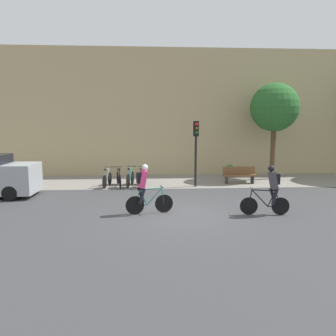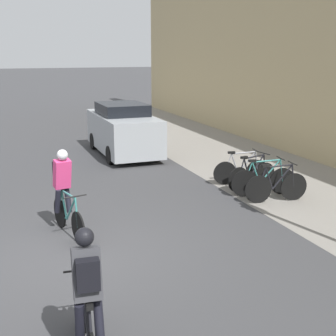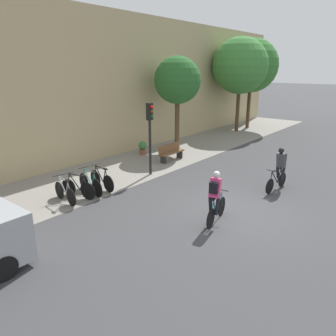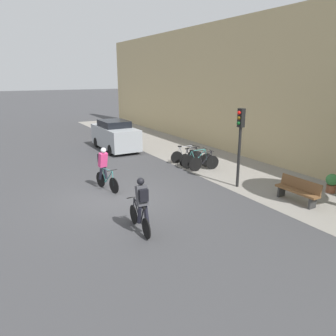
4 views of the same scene
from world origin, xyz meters
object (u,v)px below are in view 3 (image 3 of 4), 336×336
at_px(parked_bike_2, 90,183).
at_px(parked_bike_0, 65,192).
at_px(parked_bike_1, 78,188).
at_px(cyclist_pink, 215,196).
at_px(cyclist_grey, 280,167).
at_px(parked_bike_3, 102,180).
at_px(potted_plant, 143,147).
at_px(bench, 171,152).
at_px(traffic_light_pole, 150,126).

bearing_deg(parked_bike_2, parked_bike_0, 179.98).
height_order(parked_bike_1, parked_bike_2, parked_bike_2).
distance_m(cyclist_pink, cyclist_grey, 4.40).
xyz_separation_m(cyclist_pink, parked_bike_3, (-0.20, 5.23, -0.53)).
xyz_separation_m(cyclist_grey, parked_bike_3, (-4.59, 5.62, -0.53)).
height_order(cyclist_grey, potted_plant, cyclist_grey).
distance_m(cyclist_pink, bench, 7.63).
relative_size(parked_bike_3, potted_plant, 2.13).
height_order(parked_bike_0, traffic_light_pole, traffic_light_pole).
xyz_separation_m(parked_bike_0, bench, (6.96, 0.51, 0.07)).
height_order(parked_bike_2, traffic_light_pole, traffic_light_pole).
relative_size(parked_bike_1, parked_bike_3, 0.97).
bearing_deg(parked_bike_1, cyclist_pink, -75.35).
xyz_separation_m(cyclist_pink, bench, (5.01, 5.74, -0.47)).
bearing_deg(parked_bike_1, parked_bike_3, 0.01).
bearing_deg(traffic_light_pole, cyclist_grey, -71.00).
height_order(parked_bike_0, parked_bike_2, parked_bike_2).
distance_m(parked_bike_1, parked_bike_3, 1.17).
bearing_deg(bench, parked_bike_0, -175.79).
bearing_deg(parked_bike_1, parked_bike_0, -179.97).
bearing_deg(parked_bike_3, potted_plant, 26.32).
xyz_separation_m(cyclist_pink, parked_bike_0, (-1.95, 5.23, -0.55)).
relative_size(cyclist_grey, parked_bike_3, 1.05).
height_order(parked_bike_3, traffic_light_pole, traffic_light_pole).
relative_size(cyclist_grey, bench, 1.00).
relative_size(parked_bike_0, potted_plant, 2.09).
height_order(parked_bike_1, bench, parked_bike_1).
bearing_deg(traffic_light_pole, bench, 16.85).
distance_m(traffic_light_pole, bench, 3.18).
bearing_deg(bench, parked_bike_3, -174.39).
bearing_deg(cyclist_grey, parked_bike_3, 129.21).
relative_size(parked_bike_1, bench, 0.93).
bearing_deg(parked_bike_0, parked_bike_2, -0.02).
distance_m(parked_bike_0, parked_bike_3, 1.75).
distance_m(cyclist_grey, parked_bike_3, 7.27).
relative_size(parked_bike_0, bench, 0.93).
xyz_separation_m(parked_bike_0, potted_plant, (6.94, 2.57, 0.04)).
distance_m(cyclist_pink, traffic_light_pole, 5.76).
height_order(cyclist_grey, parked_bike_3, cyclist_grey).
height_order(cyclist_pink, bench, cyclist_pink).
bearing_deg(parked_bike_3, cyclist_grey, -50.79).
xyz_separation_m(cyclist_grey, parked_bike_0, (-6.34, 5.62, -0.55)).
bearing_deg(parked_bike_3, traffic_light_pole, -4.99).
xyz_separation_m(parked_bike_0, parked_bike_1, (0.59, 0.00, 0.00)).
bearing_deg(parked_bike_1, cyclist_grey, -44.34).
relative_size(bench, potted_plant, 2.24).
distance_m(parked_bike_0, bench, 6.98).
bearing_deg(cyclist_pink, traffic_light_pole, 63.10).
relative_size(cyclist_pink, parked_bike_0, 1.09).
bearing_deg(cyclist_grey, parked_bike_2, 132.61).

